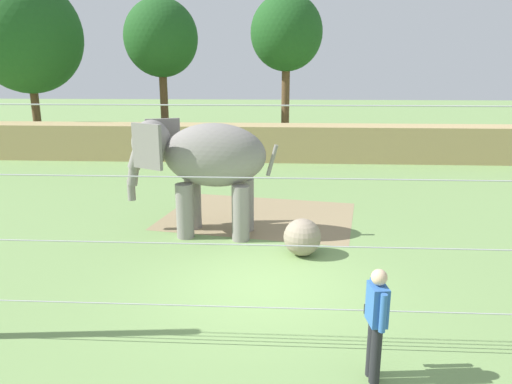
% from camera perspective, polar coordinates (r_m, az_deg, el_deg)
% --- Properties ---
extents(ground_plane, '(120.00, 120.00, 0.00)m').
position_cam_1_polar(ground_plane, '(9.74, 0.81, -11.22)').
color(ground_plane, '#759956').
extents(dirt_patch, '(6.08, 4.87, 0.01)m').
position_cam_1_polar(dirt_patch, '(14.09, 0.38, -2.88)').
color(dirt_patch, '#937F5B').
rests_on(dirt_patch, ground).
extents(embankment_wall, '(36.00, 1.80, 1.68)m').
position_cam_1_polar(embankment_wall, '(22.71, 2.30, 6.02)').
color(embankment_wall, tan).
rests_on(embankment_wall, ground).
extents(elephant, '(4.04, 1.77, 3.00)m').
position_cam_1_polar(elephant, '(12.20, -6.45, 3.88)').
color(elephant, gray).
rests_on(elephant, ground).
extents(enrichment_ball, '(0.88, 0.88, 0.88)m').
position_cam_1_polar(enrichment_ball, '(11.11, 5.63, -5.46)').
color(enrichment_ball, gray).
rests_on(enrichment_ball, ground).
extents(cable_fence, '(11.55, 0.19, 3.93)m').
position_cam_1_polar(cable_fence, '(6.91, 0.09, -4.49)').
color(cable_fence, brown).
rests_on(cable_fence, ground).
extents(zookeeper, '(0.26, 0.58, 1.67)m').
position_cam_1_polar(zookeeper, '(6.87, 14.36, -14.78)').
color(zookeeper, '#232328').
rests_on(zookeeper, ground).
extents(tree_far_left, '(3.82, 3.82, 8.14)m').
position_cam_1_polar(tree_far_left, '(26.39, 3.71, 18.61)').
color(tree_far_left, brown).
rests_on(tree_far_left, ground).
extents(tree_left_of_centre, '(5.73, 5.73, 8.97)m').
position_cam_1_polar(tree_left_of_centre, '(29.11, -25.98, 16.60)').
color(tree_left_of_centre, brown).
rests_on(tree_left_of_centre, ground).
extents(tree_behind_wall, '(4.03, 4.03, 8.03)m').
position_cam_1_polar(tree_behind_wall, '(27.58, -11.44, 17.77)').
color(tree_behind_wall, brown).
rests_on(tree_behind_wall, ground).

